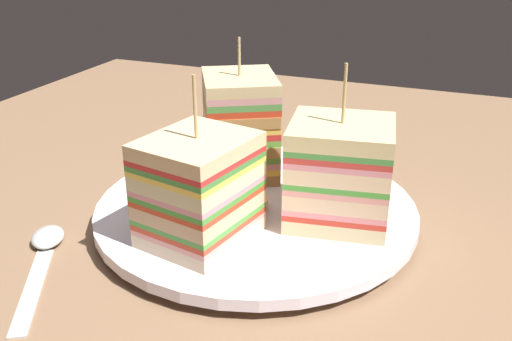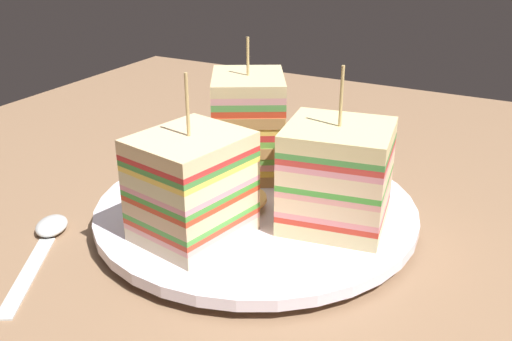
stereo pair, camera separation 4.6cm
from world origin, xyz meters
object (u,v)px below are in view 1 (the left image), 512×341
at_px(chip_pile, 230,196).
at_px(sandwich_wedge_2, 199,190).
at_px(spoon, 44,249).
at_px(plate, 256,210).
at_px(sandwich_wedge_1, 240,125).
at_px(sandwich_wedge_0, 339,172).

bearing_deg(chip_pile, sandwich_wedge_2, 179.51).
bearing_deg(spoon, plate, -81.12).
distance_m(sandwich_wedge_2, spoon, 0.13).
bearing_deg(sandwich_wedge_1, chip_pile, -12.86).
relative_size(sandwich_wedge_1, sandwich_wedge_2, 1.01).
bearing_deg(sandwich_wedge_0, plate, -8.26).
bearing_deg(sandwich_wedge_2, chip_pile, 10.93).
bearing_deg(plate, sandwich_wedge_0, -89.14).
relative_size(sandwich_wedge_0, sandwich_wedge_2, 1.00).
distance_m(sandwich_wedge_1, sandwich_wedge_2, 0.12).
bearing_deg(chip_pile, plate, -52.94).
bearing_deg(sandwich_wedge_2, sandwich_wedge_0, -40.73).
bearing_deg(spoon, sandwich_wedge_0, -91.92).
distance_m(sandwich_wedge_1, chip_pile, 0.08).
distance_m(plate, sandwich_wedge_1, 0.09).
relative_size(plate, sandwich_wedge_0, 2.13).
distance_m(sandwich_wedge_0, sandwich_wedge_2, 0.11).
relative_size(sandwich_wedge_2, spoon, 1.01).
xyz_separation_m(sandwich_wedge_0, spoon, (-0.11, 0.20, -0.05)).
xyz_separation_m(sandwich_wedge_2, chip_pile, (0.05, -0.00, -0.03)).
height_order(plate, sandwich_wedge_1, sandwich_wedge_1).
height_order(sandwich_wedge_0, sandwich_wedge_2, same).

